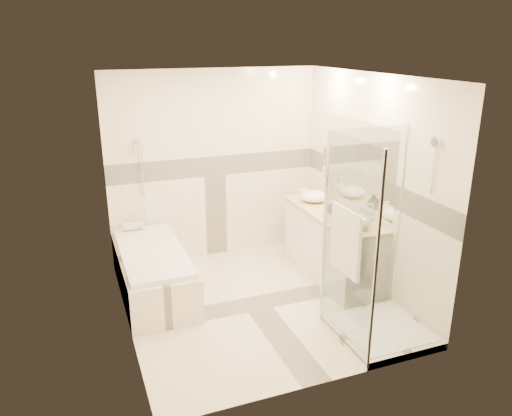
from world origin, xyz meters
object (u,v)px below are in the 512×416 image
object	(u,v)px
vanity	(332,245)
vessel_sink_far	(355,221)
shower_enclosure	(370,289)
amenity_bottle_a	(335,207)
amenity_bottle_b	(332,206)
vessel_sink_near	(314,196)
bathtub	(153,269)

from	to	relation	value
vanity	vessel_sink_far	size ratio (longest dim) A/B	4.50
shower_enclosure	amenity_bottle_a	bearing A→B (deg)	77.40
amenity_bottle_a	amenity_bottle_b	distance (m)	0.06
vessel_sink_far	amenity_bottle_b	distance (m)	0.51
vessel_sink_far	amenity_bottle_a	world-z (taller)	amenity_bottle_a
shower_enclosure	vessel_sink_near	xyz separation A→B (m)	(0.27, 1.75, 0.42)
vanity	shower_enclosure	bearing A→B (deg)	-102.97
vessel_sink_near	amenity_bottle_a	world-z (taller)	amenity_bottle_a
vessel_sink_far	amenity_bottle_a	size ratio (longest dim) A/B	2.02
vessel_sink_near	amenity_bottle_b	bearing A→B (deg)	-90.00
vessel_sink_near	amenity_bottle_a	size ratio (longest dim) A/B	1.98
vessel_sink_near	amenity_bottle_b	size ratio (longest dim) A/B	2.19
bathtub	amenity_bottle_a	bearing A→B (deg)	-10.66
vanity	amenity_bottle_a	distance (m)	0.52
shower_enclosure	vessel_sink_far	size ratio (longest dim) A/B	5.67
vanity	shower_enclosure	distance (m)	1.31
vanity	shower_enclosure	size ratio (longest dim) A/B	0.79
shower_enclosure	vanity	bearing A→B (deg)	77.03
vessel_sink_far	bathtub	bearing A→B (deg)	158.11
amenity_bottle_a	amenity_bottle_b	size ratio (longest dim) A/B	1.11
vessel_sink_far	amenity_bottle_b	bearing A→B (deg)	90.00
vanity	vessel_sink_far	xyz separation A→B (m)	(-0.02, -0.51, 0.50)
bathtub	amenity_bottle_b	world-z (taller)	amenity_bottle_b
vanity	amenity_bottle_b	size ratio (longest dim) A/B	10.07
shower_enclosure	amenity_bottle_b	bearing A→B (deg)	77.95
bathtub	vessel_sink_near	distance (m)	2.22
vessel_sink_far	amenity_bottle_a	bearing A→B (deg)	90.00
bathtub	vanity	xyz separation A→B (m)	(2.15, -0.35, 0.12)
bathtub	amenity_bottle_a	xyz separation A→B (m)	(2.13, -0.40, 0.63)
amenity_bottle_a	bathtub	bearing A→B (deg)	169.34
bathtub	vessel_sink_near	bearing A→B (deg)	3.49
amenity_bottle_a	vanity	bearing A→B (deg)	68.56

